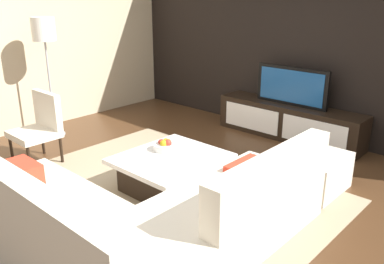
% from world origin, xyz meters
% --- Properties ---
extents(ground_plane, '(14.00, 14.00, 0.00)m').
position_xyz_m(ground_plane, '(0.00, 0.00, 0.00)').
color(ground_plane, '#4C301C').
extents(feature_wall_back, '(6.40, 0.12, 2.80)m').
position_xyz_m(feature_wall_back, '(0.00, 2.70, 1.40)').
color(feature_wall_back, black).
rests_on(feature_wall_back, ground).
extents(side_wall_left, '(0.12, 5.20, 2.80)m').
position_xyz_m(side_wall_left, '(-3.20, 0.20, 1.40)').
color(side_wall_left, beige).
rests_on(side_wall_left, ground).
extents(area_rug, '(3.42, 2.57, 0.01)m').
position_xyz_m(area_rug, '(-0.10, 0.00, 0.01)').
color(area_rug, tan).
rests_on(area_rug, ground).
extents(media_console, '(2.17, 0.47, 0.50)m').
position_xyz_m(media_console, '(0.00, 2.40, 0.25)').
color(media_console, black).
rests_on(media_console, ground).
extents(television, '(1.09, 0.06, 0.54)m').
position_xyz_m(television, '(0.00, 2.40, 0.77)').
color(television, black).
rests_on(television, media_console).
extents(sectional_couch, '(2.27, 2.42, 0.84)m').
position_xyz_m(sectional_couch, '(0.51, -0.83, 0.29)').
color(sectional_couch, beige).
rests_on(sectional_couch, ground).
extents(coffee_table, '(0.96, 1.07, 0.38)m').
position_xyz_m(coffee_table, '(-0.10, 0.10, 0.20)').
color(coffee_table, black).
rests_on(coffee_table, ground).
extents(accent_chair_near, '(0.54, 0.50, 0.87)m').
position_xyz_m(accent_chair_near, '(-1.84, -0.44, 0.49)').
color(accent_chair_near, black).
rests_on(accent_chair_near, ground).
extents(floor_lamp, '(0.32, 0.32, 1.70)m').
position_xyz_m(floor_lamp, '(-2.62, 0.16, 1.44)').
color(floor_lamp, '#A5A5AA').
rests_on(floor_lamp, ground).
extents(ottoman, '(0.70, 0.70, 0.40)m').
position_xyz_m(ottoman, '(0.97, 1.14, 0.20)').
color(ottoman, beige).
rests_on(ottoman, ground).
extents(fruit_bowl, '(0.28, 0.28, 0.13)m').
position_xyz_m(fruit_bowl, '(-0.28, 0.20, 0.43)').
color(fruit_bowl, silver).
rests_on(fruit_bowl, coffee_table).
extents(decorative_ball, '(0.25, 0.25, 0.25)m').
position_xyz_m(decorative_ball, '(0.97, 1.14, 0.52)').
color(decorative_ball, '#997247').
rests_on(decorative_ball, ottoman).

